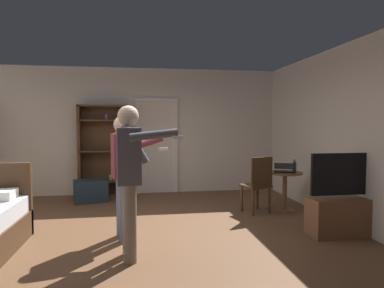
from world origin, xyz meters
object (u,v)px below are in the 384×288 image
person_striped_shirt (123,169)px  suitcase_dark (91,191)px  tv_flatscreen (343,211)px  bottle_on_table (294,167)px  side_table (285,185)px  wooden_chair (258,182)px  laptop (284,169)px  bookshelf (104,147)px  person_blue_shirt (130,170)px

person_striped_shirt → suitcase_dark: person_striped_shirt is taller
tv_flatscreen → suitcase_dark: bearing=145.0°
bottle_on_table → person_striped_shirt: 3.07m
side_table → person_striped_shirt: size_ratio=0.42×
bottle_on_table → wooden_chair: 0.72m
person_striped_shirt → suitcase_dark: bearing=108.0°
side_table → tv_flatscreen: bearing=-79.6°
suitcase_dark → wooden_chair: bearing=-38.7°
tv_flatscreen → bottle_on_table: tv_flatscreen is taller
tv_flatscreen → person_striped_shirt: bearing=173.6°
side_table → laptop: size_ratio=1.66×
bookshelf → person_blue_shirt: bearing=-79.9°
person_blue_shirt → laptop: bearing=33.1°
bookshelf → laptop: bookshelf is taller
wooden_chair → bottle_on_table: bearing=1.3°
tv_flatscreen → person_striped_shirt: (-3.03, 0.34, 0.60)m
wooden_chair → side_table: bearing=10.2°
tv_flatscreen → side_table: tv_flatscreen is taller
bookshelf → person_blue_shirt: bookshelf is taller
side_table → bottle_on_table: size_ratio=3.04×
person_blue_shirt → suitcase_dark: person_blue_shirt is taller
bookshelf → wooden_chair: (2.78, -1.92, -0.51)m
bottle_on_table → bookshelf: bearing=151.1°
tv_flatscreen → person_blue_shirt: 3.03m
wooden_chair → bookshelf: bearing=145.4°
bookshelf → tv_flatscreen: bearing=-41.9°
person_blue_shirt → bookshelf: bearing=100.1°
side_table → person_blue_shirt: person_blue_shirt is taller
wooden_chair → person_striped_shirt: (-2.24, -0.94, 0.41)m
laptop → person_blue_shirt: (-2.62, -1.71, 0.28)m
person_striped_shirt → person_blue_shirt: bearing=-81.9°
bookshelf → suitcase_dark: 1.03m
bottle_on_table → person_striped_shirt: (-2.91, -0.96, 0.15)m
tv_flatscreen → side_table: bearing=100.4°
bookshelf → laptop: (3.26, -1.86, -0.30)m
bookshelf → side_table: bearing=-28.8°
bottle_on_table → person_blue_shirt: (-2.81, -1.67, 0.23)m
person_blue_shirt → person_striped_shirt: person_blue_shirt is taller
person_blue_shirt → suitcase_dark: 3.23m
laptop → side_table: bearing=41.2°
person_blue_shirt → wooden_chair: bearing=37.8°
bookshelf → person_blue_shirt: size_ratio=1.11×
side_table → laptop: bearing=-138.8°
bookshelf → tv_flatscreen: bookshelf is taller
laptop → person_blue_shirt: size_ratio=0.24×
tv_flatscreen → side_table: 1.41m
tv_flatscreen → bottle_on_table: bearing=95.0°
bookshelf → laptop: bearing=-29.7°
bookshelf → side_table: bookshelf is taller
person_blue_shirt → tv_flatscreen: bearing=7.3°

